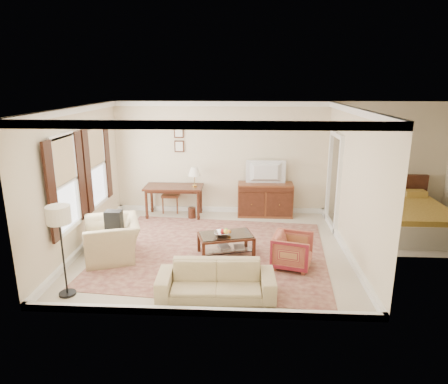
# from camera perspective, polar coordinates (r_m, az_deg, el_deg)

# --- Properties ---
(room_shell) EXTENTS (5.51, 5.01, 2.91)m
(room_shell) POSITION_cam_1_polar(r_m,az_deg,el_deg) (7.77, -1.61, 8.84)
(room_shell) COLOR beige
(room_shell) RESTS_ON ground
(annex_bedroom) EXTENTS (3.00, 2.70, 2.90)m
(annex_bedroom) POSITION_cam_1_polar(r_m,az_deg,el_deg) (10.12, 25.38, -3.47)
(annex_bedroom) COLOR beige
(annex_bedroom) RESTS_ON ground
(window_front) EXTENTS (0.12, 1.56, 1.80)m
(window_front) POSITION_cam_1_polar(r_m,az_deg,el_deg) (7.96, -21.75, 1.14)
(window_front) COLOR #CCB284
(window_front) RESTS_ON room_shell
(window_rear) EXTENTS (0.12, 1.56, 1.80)m
(window_rear) POSITION_cam_1_polar(r_m,az_deg,el_deg) (9.40, -17.78, 3.59)
(window_rear) COLOR #CCB284
(window_rear) RESTS_ON room_shell
(doorway) EXTENTS (0.10, 1.12, 2.25)m
(doorway) POSITION_cam_1_polar(r_m,az_deg,el_deg) (9.71, 15.36, 1.27)
(doorway) COLOR white
(doorway) RESTS_ON room_shell
(rug) EXTENTS (4.80, 4.22, 0.01)m
(rug) POSITION_cam_1_polar(r_m,az_deg,el_deg) (8.28, -1.53, -8.50)
(rug) COLOR #5A1E22
(rug) RESTS_ON room_shell
(writing_desk) EXTENTS (1.47, 0.73, 0.80)m
(writing_desk) POSITION_cam_1_polar(r_m,az_deg,el_deg) (10.25, -7.18, 0.26)
(writing_desk) COLOR #472114
(writing_desk) RESTS_ON room_shell
(desk_chair) EXTENTS (0.49, 0.49, 1.05)m
(desk_chair) POSITION_cam_1_polar(r_m,az_deg,el_deg) (10.66, -7.59, -0.10)
(desk_chair) COLOR brown
(desk_chair) RESTS_ON room_shell
(desk_lamp) EXTENTS (0.32, 0.32, 0.50)m
(desk_lamp) POSITION_cam_1_polar(r_m,az_deg,el_deg) (10.08, -4.24, 2.19)
(desk_lamp) COLOR silver
(desk_lamp) RESTS_ON writing_desk
(framed_prints) EXTENTS (0.25, 0.04, 0.68)m
(framed_prints) POSITION_cam_1_polar(r_m,az_deg,el_deg) (10.41, -6.44, 7.53)
(framed_prints) COLOR #472114
(framed_prints) RESTS_ON room_shell
(sideboard) EXTENTS (1.40, 0.54, 0.86)m
(sideboard) POSITION_cam_1_polar(r_m,az_deg,el_deg) (10.34, 5.88, -1.08)
(sideboard) COLOR brown
(sideboard) RESTS_ON room_shell
(tv) EXTENTS (0.96, 0.55, 0.13)m
(tv) POSITION_cam_1_polar(r_m,az_deg,el_deg) (10.10, 6.03, 3.84)
(tv) COLOR black
(tv) RESTS_ON sideboard
(coffee_table) EXTENTS (1.19, 0.89, 0.45)m
(coffee_table) POSITION_cam_1_polar(r_m,az_deg,el_deg) (8.00, 0.25, -6.76)
(coffee_table) COLOR #472114
(coffee_table) RESTS_ON room_shell
(fruit_bowl) EXTENTS (0.42, 0.42, 0.10)m
(fruit_bowl) POSITION_cam_1_polar(r_m,az_deg,el_deg) (7.89, -0.32, -5.85)
(fruit_bowl) COLOR silver
(fruit_bowl) RESTS_ON coffee_table
(book_a) EXTENTS (0.28, 0.13, 0.38)m
(book_a) POSITION_cam_1_polar(r_m,az_deg,el_deg) (8.08, -0.74, -7.82)
(book_a) COLOR brown
(book_a) RESTS_ON coffee_table
(book_b) EXTENTS (0.28, 0.06, 0.38)m
(book_b) POSITION_cam_1_polar(r_m,az_deg,el_deg) (8.06, 1.44, -7.89)
(book_b) COLOR brown
(book_b) RESTS_ON coffee_table
(striped_armchair) EXTENTS (0.81, 0.84, 0.71)m
(striped_armchair) POSITION_cam_1_polar(r_m,az_deg,el_deg) (7.62, 9.75, -8.06)
(striped_armchair) COLOR maroon
(striped_armchair) RESTS_ON room_shell
(club_armchair) EXTENTS (1.12, 1.36, 1.03)m
(club_armchair) POSITION_cam_1_polar(r_m,az_deg,el_deg) (8.17, -15.72, -5.61)
(club_armchair) COLOR #CFBA8C
(club_armchair) RESTS_ON room_shell
(backpack) EXTENTS (0.37, 0.39, 0.40)m
(backpack) POSITION_cam_1_polar(r_m,az_deg,el_deg) (8.12, -15.47, -3.82)
(backpack) COLOR black
(backpack) RESTS_ON club_armchair
(sofa) EXTENTS (1.91, 0.63, 0.74)m
(sofa) POSITION_cam_1_polar(r_m,az_deg,el_deg) (6.56, -1.15, -11.80)
(sofa) COLOR #CFBA8C
(sofa) RESTS_ON room_shell
(floor_lamp) EXTENTS (0.38, 0.38, 1.53)m
(floor_lamp) POSITION_cam_1_polar(r_m,az_deg,el_deg) (6.74, -22.50, -3.92)
(floor_lamp) COLOR black
(floor_lamp) RESTS_ON room_shell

